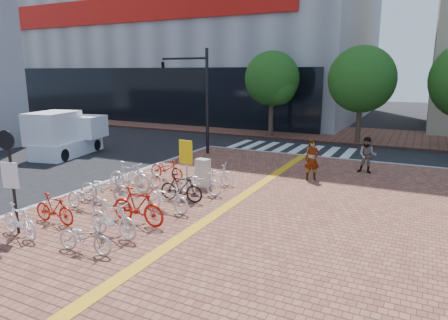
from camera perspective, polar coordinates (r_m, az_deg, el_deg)
The scene contains 26 objects.
ground at distance 12.99m, azimuth -12.18°, elevation -8.84°, with size 120.00×120.00×0.00m, color black.
kerb_north at distance 22.34m, azimuth 13.85°, elevation 0.28°, with size 14.00×0.25×0.15m, color gray.
far_sidewalk at distance 31.65m, azimuth 12.25°, elevation 3.88°, with size 70.00×8.00×0.15m, color brown.
crosswalk at distance 24.88m, azimuth 9.28°, elevation 1.55°, with size 7.50×4.00×0.01m.
street_trees at distance 26.94m, azimuth 21.28°, elevation 10.47°, with size 16.20×4.60×6.35m.
bike_0 at distance 12.54m, azimuth -27.24°, elevation -7.72°, with size 0.45×1.59×0.96m, color white.
bike_1 at distance 13.18m, azimuth -23.10°, elevation -6.42°, with size 0.44×1.56×0.94m, color red.
bike_2 at distance 14.07m, azimuth -19.18°, elevation -5.10°, with size 0.57×1.64×0.86m, color silver.
bike_3 at distance 14.65m, azimuth -16.62°, elevation -3.85°, with size 0.69×1.99×1.05m, color #B9B9BE.
bike_4 at distance 15.71m, azimuth -13.37°, elevation -2.34°, with size 0.55×1.94×1.17m, color silver.
bike_5 at distance 16.38m, azimuth -11.26°, elevation -2.23°, with size 0.55×1.59×0.84m, color white.
bike_6 at distance 17.18m, azimuth -8.20°, elevation -1.24°, with size 0.62×1.79×0.94m, color #A41A0B.
bike_7 at distance 10.88m, azimuth -19.26°, elevation -10.36°, with size 0.56×1.60×0.84m, color #B9BABE.
bike_8 at distance 11.59m, azimuth -15.65°, elevation -8.12°, with size 0.50×1.75×1.05m, color silver.
bike_9 at distance 12.33m, azimuth -12.21°, elevation -6.46°, with size 0.54×1.90×1.14m, color #B1170C.
bike_10 at distance 13.30m, azimuth -8.11°, elevation -5.37°, with size 0.61×1.75×0.92m, color silver.
bike_11 at distance 14.24m, azimuth -6.13°, elevation -3.94°, with size 0.47×1.67×1.00m, color black.
bike_12 at distance 14.98m, azimuth -3.46°, elevation -3.16°, with size 0.63×1.81×0.95m, color silver.
bike_13 at distance 16.24m, azimuth -1.52°, elevation -1.97°, with size 0.61×1.74×0.91m, color white.
pedestrian_a at distance 17.28m, azimuth 12.47°, elevation 0.03°, with size 0.64×0.42×1.74m, color gray.
pedestrian_b at distance 19.15m, azimuth 19.79°, elevation 0.65°, with size 0.80×0.62×1.65m, color #4F5664.
utility_box at distance 15.89m, azimuth -3.03°, elevation -1.88°, with size 0.53×0.38×1.15m, color silver.
yellow_sign at distance 14.84m, azimuth -5.45°, elevation 0.42°, with size 0.56×0.14×2.06m.
notice_sign at distance 12.47m, azimuth -28.24°, elevation -1.21°, with size 0.55×0.17×2.98m.
traffic_light_pole at distance 22.87m, azimuth -5.41°, elevation 11.10°, with size 3.09×1.19×5.76m.
box_truck at distance 24.29m, azimuth -21.64°, elevation 3.38°, with size 2.74×4.64×2.52m.
Camera 1 is at (7.72, -9.35, 4.67)m, focal length 32.00 mm.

